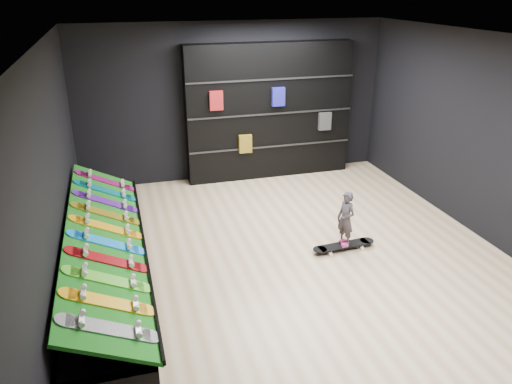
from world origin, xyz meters
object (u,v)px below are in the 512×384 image
object	(u,v)px
display_rack	(106,269)
floor_skateboard	(344,247)
back_shelving	(269,112)
child	(345,229)

from	to	relation	value
display_rack	floor_skateboard	size ratio (longest dim) A/B	4.59
display_rack	floor_skateboard	world-z (taller)	display_rack
display_rack	back_shelving	bearing A→B (deg)	45.91
back_shelving	floor_skateboard	size ratio (longest dim) A/B	3.34
display_rack	back_shelving	world-z (taller)	back_shelving
display_rack	child	xyz separation A→B (m)	(3.34, 0.02, 0.09)
back_shelving	floor_skateboard	distance (m)	3.54
floor_skateboard	child	xyz separation A→B (m)	(0.00, 0.00, 0.29)
display_rack	back_shelving	distance (m)	4.74
display_rack	floor_skateboard	bearing A→B (deg)	0.35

